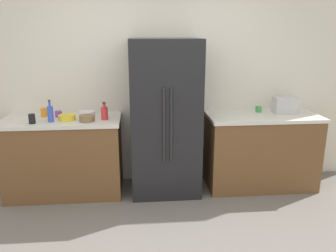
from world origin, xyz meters
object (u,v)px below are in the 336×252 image
(refrigerator, at_px, (165,118))
(bottle_b, at_px, (104,113))
(cup_b, at_px, (58,114))
(bowl_b, at_px, (87,118))
(bowl_a, at_px, (67,117))
(bowl_c, at_px, (87,114))
(cup_a, at_px, (32,119))
(bottle_a, at_px, (50,114))
(toaster, at_px, (285,105))
(cup_d, at_px, (44,112))
(cup_c, at_px, (259,109))

(refrigerator, bearing_deg, bottle_b, -176.86)
(cup_b, height_order, bowl_b, cup_b)
(cup_b, relative_size, bowl_a, 0.42)
(bowl_a, distance_m, bowl_c, 0.26)
(bowl_b, height_order, bowl_c, bowl_b)
(bowl_a, bearing_deg, cup_a, -162.13)
(bottle_a, bearing_deg, bowl_a, 22.38)
(bottle_b, xyz_separation_m, bowl_a, (-0.43, 0.01, -0.05))
(bottle_b, relative_size, bowl_a, 1.05)
(toaster, relative_size, bowl_b, 1.55)
(bottle_b, xyz_separation_m, cup_d, (-0.73, 0.20, -0.03))
(toaster, distance_m, cup_d, 2.95)
(cup_b, xyz_separation_m, cup_c, (2.48, 0.04, 0.00))
(bowl_c, bearing_deg, cup_c, 0.82)
(cup_c, height_order, cup_d, cup_d)
(bottle_b, height_order, bowl_c, bottle_b)
(cup_b, height_order, bowl_a, cup_b)
(bottle_a, height_order, bowl_b, bottle_a)
(cup_b, xyz_separation_m, cup_d, (-0.17, 0.03, 0.02))
(refrigerator, bearing_deg, bowl_c, 172.01)
(refrigerator, height_order, toaster, refrigerator)
(bottle_a, height_order, cup_d, bottle_a)
(cup_a, bearing_deg, bowl_b, 4.14)
(toaster, height_order, cup_d, toaster)
(cup_d, bearing_deg, bottle_a, -61.99)
(bowl_b, bearing_deg, cup_d, 154.01)
(cup_a, xyz_separation_m, bowl_c, (0.56, 0.28, -0.02))
(cup_d, xyz_separation_m, bowl_a, (0.30, -0.19, -0.02))
(refrigerator, bearing_deg, cup_a, -174.32)
(toaster, height_order, cup_c, toaster)
(toaster, height_order, cup_b, toaster)
(refrigerator, relative_size, cup_a, 17.40)
(bowl_b, bearing_deg, bowl_c, 97.61)
(refrigerator, relative_size, bottle_a, 7.29)
(bottle_a, xyz_separation_m, bowl_a, (0.16, 0.07, -0.07))
(cup_b, bearing_deg, bowl_a, -50.68)
(toaster, height_order, bottle_a, bottle_a)
(bottle_b, bearing_deg, cup_d, 165.03)
(refrigerator, distance_m, cup_d, 1.45)
(toaster, relative_size, cup_d, 2.61)
(toaster, xyz_separation_m, bottle_a, (-2.81, -0.18, -0.00))
(bottle_b, bearing_deg, bowl_a, 179.31)
(bottle_a, relative_size, bowl_a, 1.31)
(cup_a, bearing_deg, cup_d, 79.72)
(bottle_a, height_order, cup_b, bottle_a)
(bowl_b, relative_size, bowl_c, 0.90)
(cup_a, relative_size, bowl_b, 0.60)
(toaster, distance_m, bottle_b, 2.22)
(bottle_b, relative_size, bowl_b, 1.16)
(refrigerator, xyz_separation_m, cup_a, (-1.50, -0.15, 0.07))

